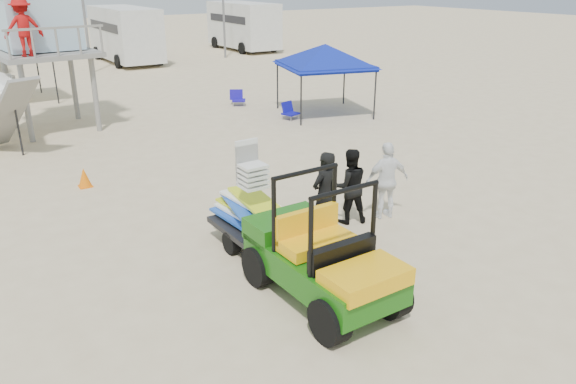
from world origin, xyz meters
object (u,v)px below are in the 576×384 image
utility_cart (323,247)px  man_left (324,194)px  surf_trailer (252,210)px  canopy_blue (325,48)px  lifeguard_tower (37,22)px

utility_cart → man_left: bearing=53.2°
surf_trailer → canopy_blue: canopy_blue is taller
lifeguard_tower → canopy_blue: bearing=-19.2°
utility_cart → man_left: (1.52, 2.04, -0.08)m
lifeguard_tower → canopy_blue: 10.01m
lifeguard_tower → canopy_blue: (9.39, -3.28, -1.10)m
man_left → canopy_blue: size_ratio=0.48×
surf_trailer → man_left: bearing=-11.2°
lifeguard_tower → man_left: bearing=-76.4°
surf_trailer → lifeguard_tower: (-1.42, 11.82, 2.83)m
man_left → canopy_blue: bearing=-139.5°
utility_cart → lifeguard_tower: lifeguard_tower is taller
man_left → utility_cart: bearing=39.9°
man_left → lifeguard_tower: lifeguard_tower is taller
surf_trailer → canopy_blue: bearing=47.0°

